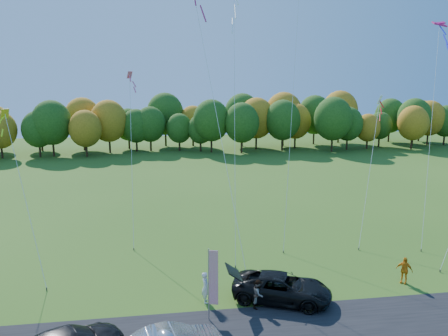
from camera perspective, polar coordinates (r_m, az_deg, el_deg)
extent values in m
plane|color=#2D5416|center=(27.83, 1.87, -16.80)|extent=(160.00, 160.00, 0.00)
imported|color=black|center=(27.59, 7.59, -15.24)|extent=(6.54, 4.84, 1.65)
imported|color=silver|center=(27.15, -2.43, -15.30)|extent=(0.47, 0.71, 1.91)
imported|color=gray|center=(26.72, 4.53, -16.05)|extent=(0.99, 1.04, 1.70)
imported|color=orange|center=(31.72, 22.48, -12.23)|extent=(1.08, 1.03, 1.80)
cylinder|color=#999999|center=(24.86, -2.02, -14.99)|extent=(0.06, 0.06, 4.23)
cube|color=red|center=(24.63, -1.40, -14.14)|extent=(0.52, 0.17, 3.17)
cube|color=navy|center=(24.18, -1.42, -11.61)|extent=(0.52, 0.16, 0.82)
cylinder|color=#4C3F33|center=(30.43, 3.01, -14.00)|extent=(0.08, 0.08, 0.20)
cylinder|color=#4C3F33|center=(34.67, 7.76, -10.79)|extent=(0.08, 0.08, 0.20)
cylinder|color=#4C3F33|center=(31.87, 1.51, -12.76)|extent=(0.08, 0.08, 0.20)
cylinder|color=#4C3F33|center=(37.93, 24.35, -9.76)|extent=(0.08, 0.08, 0.20)
cube|color=#E11974|center=(45.82, 26.33, 16.48)|extent=(2.81, 0.99, 1.10)
cylinder|color=#4C3F33|center=(30.96, -22.16, -14.43)|extent=(0.08, 0.08, 0.20)
cube|color=gold|center=(35.15, -26.71, 6.35)|extent=(1.21, 1.21, 1.43)
cylinder|color=#4C3F33|center=(36.50, 17.18, -10.05)|extent=(0.08, 0.08, 0.20)
cube|color=white|center=(40.46, 19.68, 8.40)|extent=(1.31, 1.31, 1.55)
cylinder|color=#4C3F33|center=(35.58, -11.70, -10.33)|extent=(0.08, 0.08, 0.20)
cube|color=#F4516F|center=(39.03, -12.23, 11.80)|extent=(1.03, 1.03, 1.21)
cylinder|color=#4C3F33|center=(34.68, 26.38, -11.94)|extent=(0.08, 0.08, 0.20)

